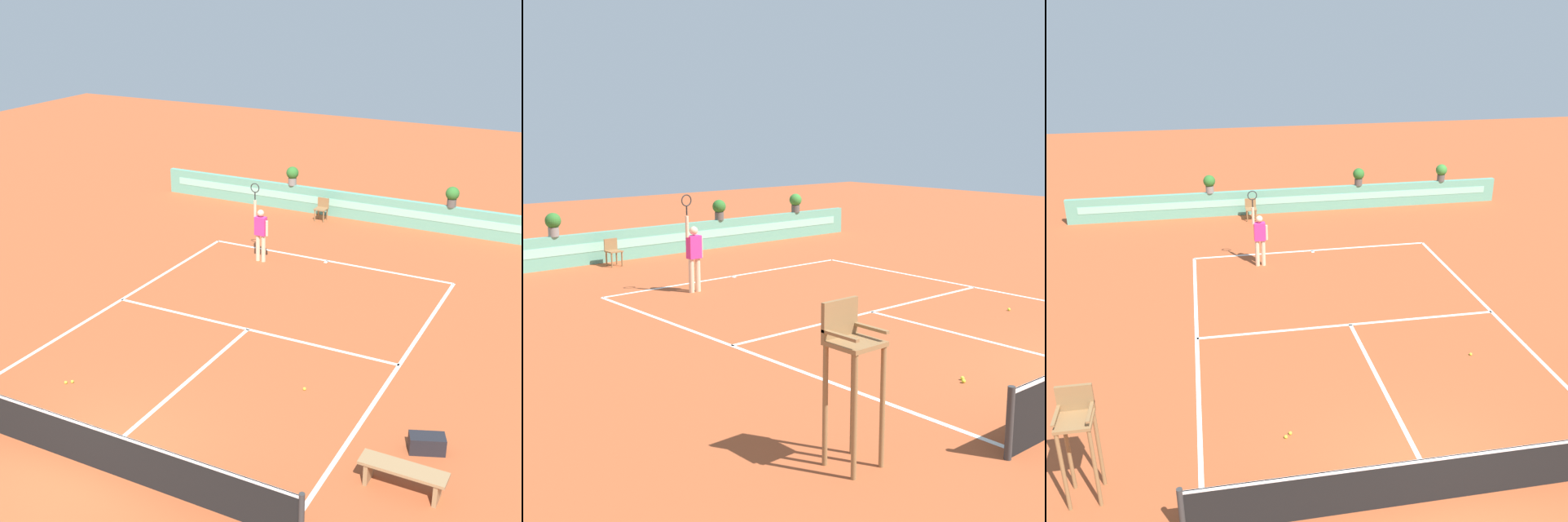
{
  "view_description": "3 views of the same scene",
  "coord_description": "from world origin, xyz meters",
  "views": [
    {
      "loc": [
        8.13,
        -8.7,
        8.75
      ],
      "look_at": [
        -0.77,
        8.65,
        1.0
      ],
      "focal_mm": 50.21,
      "sensor_mm": 36.0,
      "label": 1
    },
    {
      "loc": [
        -12.44,
        -4.79,
        4.26
      ],
      "look_at": [
        -0.77,
        8.65,
        1.0
      ],
      "focal_mm": 50.14,
      "sensor_mm": 36.0,
      "label": 2
    },
    {
      "loc": [
        -3.76,
        -7.52,
        7.94
      ],
      "look_at": [
        -0.77,
        8.65,
        1.0
      ],
      "focal_mm": 41.49,
      "sensor_mm": 36.0,
      "label": 3
    }
  ],
  "objects": [
    {
      "name": "court_lines",
      "position": [
        0.0,
        6.72,
        0.0
      ],
      "size": [
        8.32,
        11.94,
        0.01
      ],
      "color": "white",
      "rests_on": "ground"
    },
    {
      "name": "back_wall_barrier",
      "position": [
        0.0,
        16.39,
        0.5
      ],
      "size": [
        18.0,
        0.21,
        1.0
      ],
      "color": "#60A88E",
      "rests_on": "ground"
    },
    {
      "name": "potted_plant_left",
      "position": [
        -3.36,
        16.39,
        1.41
      ],
      "size": [
        0.48,
        0.48,
        0.72
      ],
      "color": "gray",
      "rests_on": "back_wall_barrier"
    },
    {
      "name": "tennis_ball_mid_court",
      "position": [
        -2.31,
        2.2,
        0.03
      ],
      "size": [
        0.07,
        0.07,
        0.07
      ],
      "primitive_type": "sphere",
      "color": "#CCE033",
      "rests_on": "ground"
    },
    {
      "name": "umpire_chair",
      "position": [
        -6.07,
        1.26,
        1.34
      ],
      "size": [
        0.6,
        0.6,
        2.14
      ],
      "color": "olive",
      "rests_on": "ground"
    },
    {
      "name": "tennis_ball_by_sideline",
      "position": [
        -2.42,
        2.1,
        0.03
      ],
      "size": [
        0.07,
        0.07,
        0.07
      ],
      "primitive_type": "sphere",
      "color": "#CCE033",
      "rests_on": "ground"
    },
    {
      "name": "net",
      "position": [
        0.0,
        0.0,
        0.51
      ],
      "size": [
        8.92,
        0.1,
        1.0
      ],
      "color": "#333333",
      "rests_on": "ground"
    },
    {
      "name": "ball_kid_chair",
      "position": [
        -1.79,
        15.66,
        0.48
      ],
      "size": [
        0.44,
        0.44,
        0.85
      ],
      "color": "olive",
      "rests_on": "ground"
    },
    {
      "name": "tennis_ball_near_baseline",
      "position": [
        2.54,
        4.34,
        0.03
      ],
      "size": [
        0.07,
        0.07,
        0.07
      ],
      "primitive_type": "sphere",
      "color": "#CCE033",
      "rests_on": "ground"
    },
    {
      "name": "potted_plant_right",
      "position": [
        2.86,
        16.39,
        1.41
      ],
      "size": [
        0.48,
        0.48,
        0.72
      ],
      "color": "#514C47",
      "rests_on": "back_wall_barrier"
    },
    {
      "name": "ground_plane",
      "position": [
        0.0,
        6.0,
        0.0
      ],
      "size": [
        60.0,
        60.0,
        0.0
      ],
      "primitive_type": "plane",
      "color": "#A84C28"
    },
    {
      "name": "tennis_player",
      "position": [
        -1.94,
        10.9,
        1.05
      ],
      "size": [
        0.62,
        0.22,
        2.58
      ],
      "color": "beige",
      "rests_on": "ground"
    },
    {
      "name": "potted_plant_far_right",
      "position": [
        6.54,
        16.39,
        1.41
      ],
      "size": [
        0.48,
        0.48,
        0.72
      ],
      "color": "#514C47",
      "rests_on": "back_wall_barrier"
    }
  ]
}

